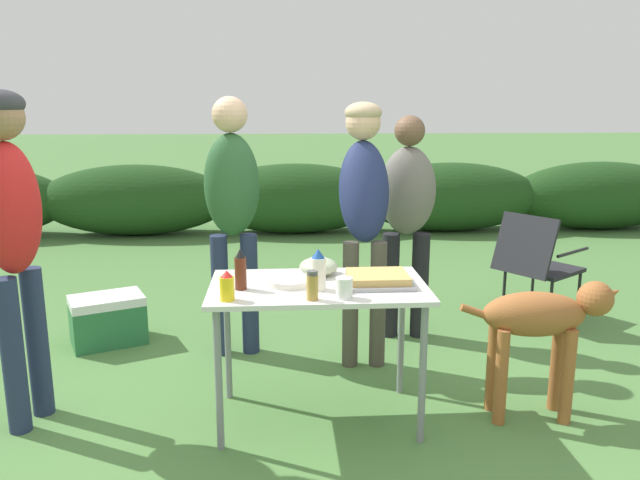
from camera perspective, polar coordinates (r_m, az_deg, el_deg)
The scene contains 18 objects.
ground_plane at distance 3.46m, azimuth -0.16°, elevation -15.93°, with size 60.00×60.00×0.00m, color #4C7A3D.
shrub_hedge at distance 7.96m, azimuth -2.33°, elevation 3.82°, with size 14.40×0.90×0.88m.
folding_table at distance 3.19m, azimuth -0.17°, elevation -5.42°, with size 1.10×0.64×0.74m.
food_tray at distance 3.19m, azimuth 5.30°, elevation -3.56°, with size 0.34×0.30×0.06m.
plate_stack at distance 3.17m, azimuth -2.85°, elevation -3.80°, with size 0.23×0.23×0.03m, color white.
mixing_bowl at distance 3.34m, azimuth -0.13°, elevation -2.43°, with size 0.21×0.21×0.09m, color #ADBC99.
paper_cup_stack at distance 2.95m, azimuth 2.23°, elevation -4.40°, with size 0.08×0.08×0.10m, color white.
spice_jar at distance 2.91m, azimuth -0.71°, elevation -4.20°, with size 0.06×0.06×0.14m.
mayo_bottle at distance 3.06m, azimuth -0.18°, elevation -2.80°, with size 0.08×0.08×0.21m.
bbq_sauce_bottle at distance 3.09m, azimuth -7.28°, elevation -2.74°, with size 0.06×0.06×0.21m.
mustard_bottle at distance 2.94m, azimuth -8.49°, elevation -4.20°, with size 0.07×0.07×0.14m.
standing_person_in_olive_jacket at distance 3.90m, azimuth 4.03°, elevation 3.92°, with size 0.33×0.47×1.65m.
standing_person_in_red_jacket at distance 4.02m, azimuth -8.02°, elevation 3.45°, with size 0.37×0.28×1.68m.
standing_person_in_gray_fleece at distance 3.41m, azimuth -26.38°, elevation 1.57°, with size 0.33×0.40×1.71m.
standing_person_in_navy_coat at distance 4.34m, azimuth 7.99°, elevation 2.90°, with size 0.41×0.31×1.56m.
dog at distance 3.46m, azimuth 19.67°, elevation -7.15°, with size 0.84×0.26×0.75m.
camp_chair_green_behind_table at distance 5.01m, azimuth 19.14°, elevation -1.80°, with size 0.75×0.72×0.83m.
cooler_box at distance 4.60m, azimuth -18.83°, elevation -6.91°, with size 0.57×0.49×0.34m.
Camera 1 is at (-0.19, -3.03, 1.65)m, focal length 35.00 mm.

